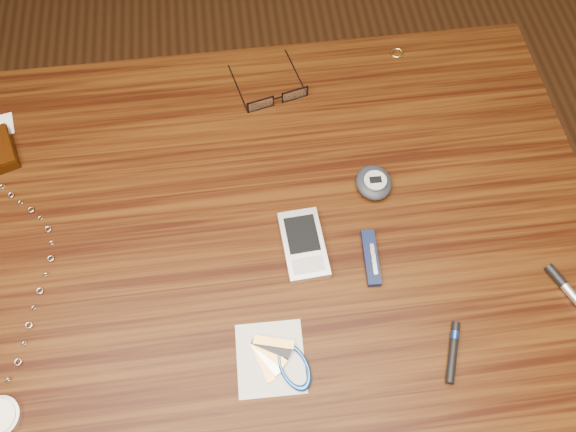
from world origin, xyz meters
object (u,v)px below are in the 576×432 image
Objects in this scene: desk at (265,253)px; notepad_keys at (282,362)px; pocket_watch at (2,405)px; pedometer at (374,182)px; pocket_knife at (371,258)px; eyeglasses at (276,97)px; pda_phone at (304,245)px.

desk is 9.24× the size of notepad_keys.
pedometer is (0.52, 0.26, 0.00)m from pocket_watch.
pedometer is at bearing 55.60° from notepad_keys.
desk is at bearing 153.13° from pocket_knife.
pocket_watch is at bearing -153.68° from pedometer.
pocket_knife is (0.15, -0.07, 0.11)m from desk.
pocket_watch is at bearing -131.94° from eyeglasses.
pocket_knife reaches higher than desk.
pocket_knife is at bearing 42.18° from notepad_keys.
notepad_keys is 0.19m from pocket_knife.
eyeglasses is at bearing 78.39° from desk.
pda_phone is 1.30× the size of pocket_knife.
desk is 7.68× the size of eyeglasses.
pocket_watch is at bearing -157.03° from pda_phone.
notepad_keys is (-0.17, -0.25, -0.01)m from pedometer.
desk is at bearing -101.61° from eyeglasses.
notepad_keys is (-0.05, -0.16, -0.00)m from pda_phone.
eyeglasses reaches higher than pocket_knife.
desk is 15.78× the size of pedometer.
desk is 0.13m from pda_phone.
desk is 0.26m from eyeglasses.
notepad_keys is at bearing -137.82° from pocket_knife.
eyeglasses is at bearing 48.06° from pocket_watch.
pocket_knife is at bearing -102.87° from pedometer.
pocket_knife is at bearing -18.59° from pda_phone.
pocket_knife is at bearing 15.77° from pocket_watch.
eyeglasses is 2.06× the size of pedometer.
pocket_watch is 0.52m from pocket_knife.
desk is at bearing 31.50° from pocket_watch.
pda_phone is (0.01, -0.27, -0.00)m from eyeglasses.
pedometer is 0.12m from pocket_knife.
pda_phone is 1.75× the size of pedometer.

